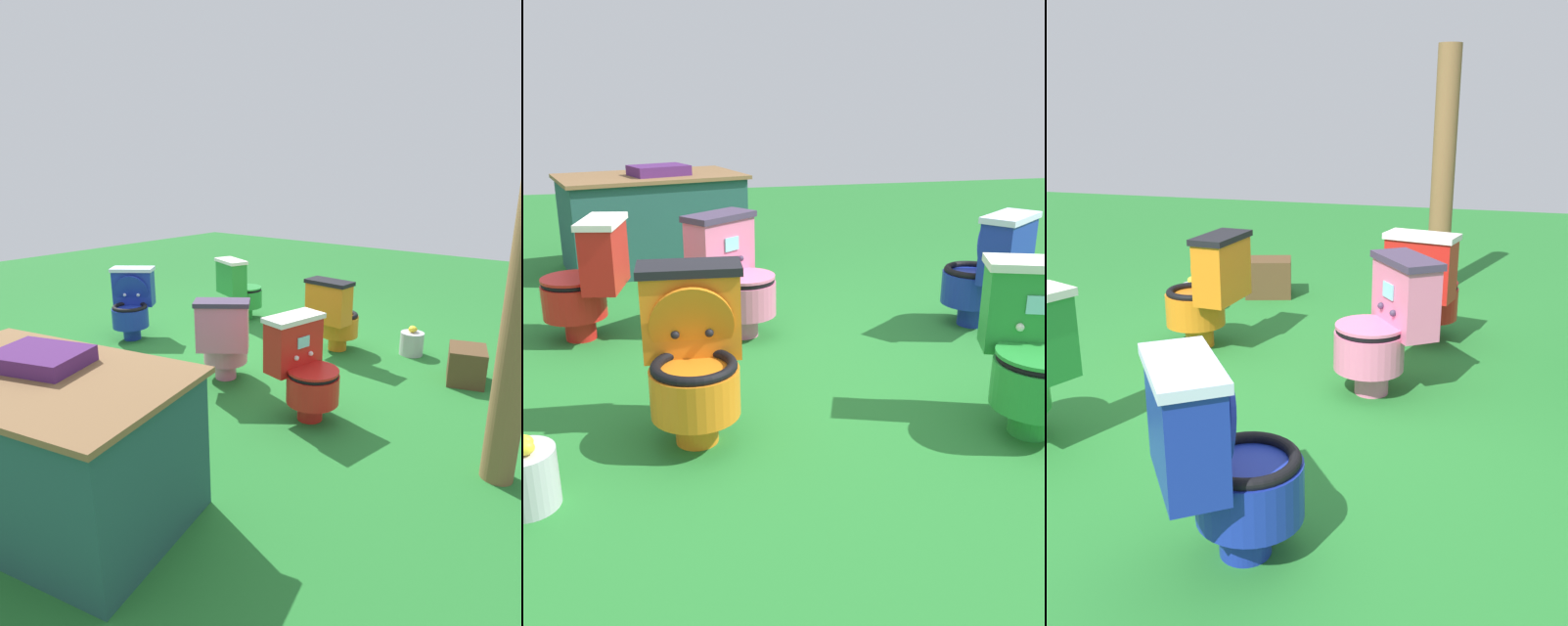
% 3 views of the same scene
% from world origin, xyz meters
% --- Properties ---
extents(ground, '(14.00, 14.00, 0.00)m').
position_xyz_m(ground, '(0.00, 0.00, 0.00)').
color(ground, '#26752D').
extents(toilet_blue, '(0.62, 0.63, 0.73)m').
position_xyz_m(toilet_blue, '(1.27, 0.38, 0.37)').
color(toilet_blue, '#192D9E').
rests_on(toilet_blue, ground).
extents(toilet_orange, '(0.45, 0.52, 0.73)m').
position_xyz_m(toilet_orange, '(-0.62, -0.54, 0.37)').
color(toilet_orange, orange).
rests_on(toilet_orange, ground).
extents(toilet_green, '(0.55, 0.60, 0.73)m').
position_xyz_m(toilet_green, '(0.80, -0.81, 0.37)').
color(toilet_green, green).
rests_on(toilet_green, ground).
extents(toilet_red, '(0.56, 0.49, 0.73)m').
position_xyz_m(toilet_red, '(-1.11, 0.74, 0.37)').
color(toilet_red, red).
rests_on(toilet_red, ground).
extents(toilet_pink, '(0.62, 0.63, 0.73)m').
position_xyz_m(toilet_pink, '(-0.26, 0.64, 0.37)').
color(toilet_pink, pink).
rests_on(toilet_pink, ground).
extents(vendor_table, '(1.62, 1.17, 0.85)m').
position_xyz_m(vendor_table, '(-0.66, 2.40, 0.39)').
color(vendor_table, '#23514C').
rests_on(vendor_table, ground).
extents(lemon_bucket, '(0.22, 0.22, 0.28)m').
position_xyz_m(lemon_bucket, '(-1.26, -0.92, 0.12)').
color(lemon_bucket, '#B7B7BF').
rests_on(lemon_bucket, ground).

